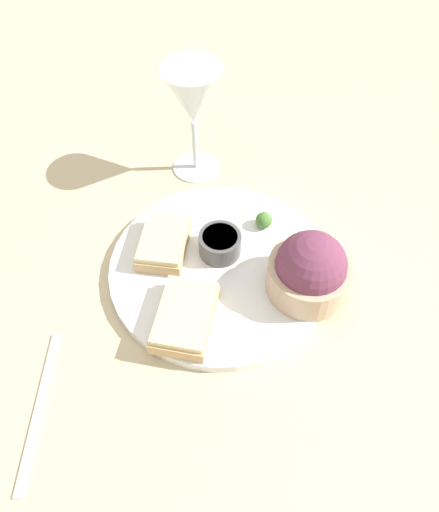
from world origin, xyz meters
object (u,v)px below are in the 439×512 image
cheese_toast_near (187,318)px  wine_glass (193,100)px  salad_bowl (310,270)px  sauce_ramekin (220,243)px  fork (38,408)px  cheese_toast_far (164,243)px

cheese_toast_near → wine_glass: bearing=25.4°
salad_bowl → wine_glass: wine_glass is taller
wine_glass → sauce_ramekin: bearing=-142.4°
salad_bowl → wine_glass: (0.15, 0.23, 0.07)m
sauce_ramekin → wine_glass: (0.14, 0.11, 0.09)m
sauce_ramekin → fork: size_ratio=0.33×
salad_bowl → sauce_ramekin: (0.00, 0.12, -0.02)m
cheese_toast_near → fork: (-0.16, 0.10, -0.02)m
fork → wine_glass: bearing=2.9°
cheese_toast_near → cheese_toast_far: (0.09, 0.08, -0.00)m
cheese_toast_near → wine_glass: wine_glass is taller
sauce_ramekin → cheese_toast_near: size_ratio=0.50×
wine_glass → cheese_toast_far: bearing=-166.3°
cheese_toast_near → fork: bearing=147.7°
salad_bowl → fork: 0.35m
salad_bowl → wine_glass: 0.29m
salad_bowl → cheese_toast_near: (-0.11, 0.11, -0.02)m
sauce_ramekin → fork: (-0.28, 0.09, -0.03)m
fork → sauce_ramekin: bearing=-18.0°
salad_bowl → cheese_toast_far: 0.20m
sauce_ramekin → cheese_toast_far: sauce_ramekin is taller
cheese_toast_near → wine_glass: 0.30m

